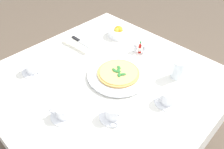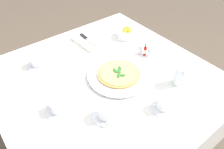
# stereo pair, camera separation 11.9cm
# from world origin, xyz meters

# --- Properties ---
(ground_plane) EXTENTS (8.00, 8.00, 0.00)m
(ground_plane) POSITION_xyz_m (0.00, 0.00, 0.00)
(ground_plane) COLOR brown
(dining_table) EXTENTS (1.14, 1.14, 0.76)m
(dining_table) POSITION_xyz_m (0.00, 0.00, 0.62)
(dining_table) COLOR white
(dining_table) RESTS_ON ground_plane
(pizza_plate) EXTENTS (0.34, 0.34, 0.02)m
(pizza_plate) POSITION_xyz_m (0.04, 0.06, 0.77)
(pizza_plate) COLOR white
(pizza_plate) RESTS_ON dining_table
(pizza) EXTENTS (0.23, 0.23, 0.02)m
(pizza) POSITION_xyz_m (0.04, 0.06, 0.78)
(pizza) COLOR tan
(pizza) RESTS_ON pizza_plate
(coffee_cup_center_back) EXTENTS (0.13, 0.13, 0.07)m
(coffee_cup_center_back) POSITION_xyz_m (0.34, 0.09, 0.79)
(coffee_cup_center_back) COLOR white
(coffee_cup_center_back) RESTS_ON dining_table
(coffee_cup_left_edge) EXTENTS (0.13, 0.13, 0.06)m
(coffee_cup_left_edge) POSITION_xyz_m (-0.33, -0.25, 0.78)
(coffee_cup_left_edge) COLOR white
(coffee_cup_left_edge) RESTS_ON dining_table
(coffee_cup_near_right) EXTENTS (0.13, 0.13, 0.06)m
(coffee_cup_near_right) POSITION_xyz_m (0.05, -0.31, 0.78)
(coffee_cup_near_right) COLOR white
(coffee_cup_near_right) RESTS_ON dining_table
(coffee_cup_far_right) EXTENTS (0.13, 0.13, 0.07)m
(coffee_cup_far_right) POSITION_xyz_m (0.21, -0.16, 0.79)
(coffee_cup_far_right) COLOR white
(coffee_cup_far_right) RESTS_ON dining_table
(water_glass_right_edge) EXTENTS (0.06, 0.06, 0.11)m
(water_glass_right_edge) POSITION_xyz_m (0.27, 0.28, 0.80)
(water_glass_right_edge) COLOR white
(water_glass_right_edge) RESTS_ON dining_table
(napkin_folded) EXTENTS (0.23, 0.15, 0.02)m
(napkin_folded) POSITION_xyz_m (-0.36, 0.12, 0.77)
(napkin_folded) COLOR white
(napkin_folded) RESTS_ON dining_table
(dinner_knife) EXTENTS (0.20, 0.02, 0.01)m
(dinner_knife) POSITION_xyz_m (-0.36, 0.12, 0.78)
(dinner_knife) COLOR silver
(dinner_knife) RESTS_ON napkin_folded
(citrus_bowl) EXTENTS (0.15, 0.15, 0.07)m
(citrus_bowl) POSITION_xyz_m (-0.26, 0.38, 0.78)
(citrus_bowl) COLOR white
(citrus_bowl) RESTS_ON dining_table
(hot_sauce_bottle) EXTENTS (0.02, 0.02, 0.08)m
(hot_sauce_bottle) POSITION_xyz_m (-0.02, 0.32, 0.79)
(hot_sauce_bottle) COLOR #B7140F
(hot_sauce_bottle) RESTS_ON dining_table
(salt_shaker) EXTENTS (0.03, 0.03, 0.06)m
(salt_shaker) POSITION_xyz_m (0.01, 0.33, 0.78)
(salt_shaker) COLOR white
(salt_shaker) RESTS_ON dining_table
(pepper_shaker) EXTENTS (0.03, 0.03, 0.06)m
(pepper_shaker) POSITION_xyz_m (-0.05, 0.31, 0.78)
(pepper_shaker) COLOR white
(pepper_shaker) RESTS_ON dining_table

